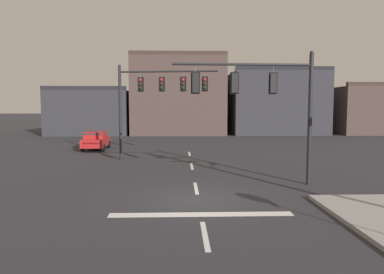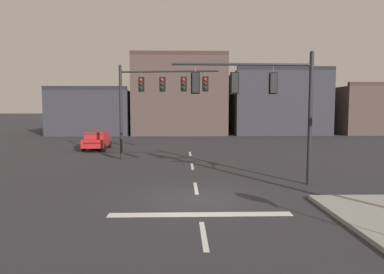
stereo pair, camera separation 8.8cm
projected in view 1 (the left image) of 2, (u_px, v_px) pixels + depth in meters
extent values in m
plane|color=#2B2B30|center=(198.00, 199.00, 14.21)|extent=(400.00, 400.00, 0.00)
cube|color=silver|center=(201.00, 214.00, 12.22)|extent=(6.40, 0.50, 0.01)
cube|color=silver|center=(205.00, 235.00, 10.23)|extent=(0.16, 2.40, 0.01)
cube|color=silver|center=(196.00, 188.00, 16.20)|extent=(0.16, 2.40, 0.01)
cube|color=silver|center=(192.00, 166.00, 22.18)|extent=(0.16, 2.40, 0.01)
cube|color=silver|center=(189.00, 154.00, 28.16)|extent=(0.16, 2.40, 0.01)
cylinder|color=black|center=(310.00, 120.00, 16.71)|extent=(0.20, 0.20, 6.21)
cylinder|color=black|center=(242.00, 64.00, 16.29)|extent=(6.55, 0.31, 0.12)
sphere|color=black|center=(312.00, 53.00, 16.45)|extent=(0.18, 0.18, 0.18)
cylinder|color=#56565B|center=(273.00, 70.00, 16.40)|extent=(0.03, 0.03, 0.35)
cube|color=black|center=(273.00, 83.00, 16.45)|extent=(0.31, 0.25, 0.90)
sphere|color=red|center=(272.00, 77.00, 16.56)|extent=(0.20, 0.20, 0.20)
sphere|color=#2D2314|center=(272.00, 83.00, 16.58)|extent=(0.20, 0.20, 0.20)
sphere|color=black|center=(272.00, 89.00, 16.61)|extent=(0.20, 0.20, 0.20)
cube|color=black|center=(273.00, 83.00, 16.43)|extent=(0.42, 0.04, 1.02)
cylinder|color=#56565B|center=(235.00, 69.00, 16.29)|extent=(0.03, 0.03, 0.35)
cube|color=black|center=(234.00, 83.00, 16.34)|extent=(0.31, 0.25, 0.90)
sphere|color=red|center=(234.00, 77.00, 16.45)|extent=(0.20, 0.20, 0.20)
sphere|color=#2D2314|center=(234.00, 83.00, 16.47)|extent=(0.20, 0.20, 0.20)
sphere|color=black|center=(234.00, 89.00, 16.49)|extent=(0.20, 0.20, 0.20)
cube|color=black|center=(235.00, 83.00, 16.32)|extent=(0.42, 0.04, 1.02)
cylinder|color=#56565B|center=(195.00, 69.00, 16.18)|extent=(0.03, 0.03, 0.35)
cube|color=black|center=(195.00, 83.00, 16.23)|extent=(0.31, 0.25, 0.90)
sphere|color=red|center=(195.00, 77.00, 16.34)|extent=(0.20, 0.20, 0.20)
sphere|color=#2D2314|center=(195.00, 83.00, 16.36)|extent=(0.20, 0.20, 0.20)
sphere|color=black|center=(195.00, 89.00, 16.38)|extent=(0.20, 0.20, 0.20)
cube|color=black|center=(195.00, 83.00, 16.21)|extent=(0.42, 0.04, 1.02)
cylinder|color=black|center=(120.00, 114.00, 24.79)|extent=(0.20, 0.20, 6.55)
cylinder|color=black|center=(168.00, 72.00, 24.21)|extent=(6.82, 1.00, 0.12)
sphere|color=black|center=(119.00, 66.00, 24.51)|extent=(0.18, 0.18, 0.18)
cylinder|color=#56565B|center=(141.00, 75.00, 24.42)|extent=(0.03, 0.03, 0.35)
cube|color=black|center=(141.00, 84.00, 24.47)|extent=(0.33, 0.28, 0.90)
sphere|color=red|center=(140.00, 80.00, 24.32)|extent=(0.20, 0.20, 0.20)
sphere|color=#2D2314|center=(140.00, 84.00, 24.34)|extent=(0.20, 0.20, 0.20)
sphere|color=black|center=(140.00, 88.00, 24.37)|extent=(0.20, 0.20, 0.20)
cube|color=black|center=(141.00, 84.00, 24.49)|extent=(0.42, 0.08, 1.02)
cylinder|color=#56565B|center=(162.00, 75.00, 24.28)|extent=(0.03, 0.03, 0.35)
cube|color=black|center=(162.00, 84.00, 24.33)|extent=(0.33, 0.28, 0.90)
sphere|color=red|center=(161.00, 80.00, 24.18)|extent=(0.20, 0.20, 0.20)
sphere|color=#2D2314|center=(161.00, 84.00, 24.20)|extent=(0.20, 0.20, 0.20)
sphere|color=black|center=(162.00, 88.00, 24.22)|extent=(0.20, 0.20, 0.20)
cube|color=black|center=(162.00, 84.00, 24.35)|extent=(0.42, 0.08, 1.02)
cylinder|color=#56565B|center=(183.00, 75.00, 24.13)|extent=(0.03, 0.03, 0.35)
cube|color=black|center=(183.00, 84.00, 24.19)|extent=(0.33, 0.28, 0.90)
sphere|color=red|center=(183.00, 80.00, 24.03)|extent=(0.20, 0.20, 0.20)
sphere|color=#2D2314|center=(183.00, 84.00, 24.06)|extent=(0.20, 0.20, 0.20)
sphere|color=black|center=(183.00, 88.00, 24.08)|extent=(0.20, 0.20, 0.20)
cube|color=black|center=(183.00, 84.00, 24.21)|extent=(0.42, 0.08, 1.02)
cylinder|color=#56565B|center=(205.00, 75.00, 23.99)|extent=(0.03, 0.03, 0.35)
cube|color=black|center=(205.00, 84.00, 24.05)|extent=(0.33, 0.28, 0.90)
sphere|color=red|center=(205.00, 80.00, 23.89)|extent=(0.20, 0.20, 0.20)
sphere|color=#2D2314|center=(205.00, 84.00, 23.92)|extent=(0.20, 0.20, 0.20)
sphere|color=black|center=(205.00, 88.00, 23.94)|extent=(0.20, 0.20, 0.20)
cube|color=black|center=(205.00, 84.00, 24.07)|extent=(0.42, 0.08, 1.02)
cube|color=#A81E1E|center=(96.00, 142.00, 30.83)|extent=(1.97, 4.47, 0.70)
cube|color=#A81E1E|center=(96.00, 135.00, 30.63)|extent=(1.69, 2.52, 0.56)
cube|color=#2D3842|center=(97.00, 134.00, 31.39)|extent=(1.53, 0.31, 0.47)
cube|color=#2D3842|center=(93.00, 136.00, 29.47)|extent=(1.53, 0.28, 0.46)
cylinder|color=black|center=(90.00, 144.00, 32.25)|extent=(0.24, 0.65, 0.64)
cylinder|color=black|center=(109.00, 144.00, 32.37)|extent=(0.24, 0.65, 0.64)
cylinder|color=black|center=(83.00, 148.00, 29.36)|extent=(0.24, 0.65, 0.64)
cylinder|color=black|center=(103.00, 148.00, 29.48)|extent=(0.24, 0.65, 0.64)
sphere|color=silver|center=(95.00, 139.00, 32.96)|extent=(0.16, 0.16, 0.16)
sphere|color=silver|center=(107.00, 139.00, 33.04)|extent=(0.16, 0.16, 0.16)
cube|color=maroon|center=(91.00, 143.00, 28.66)|extent=(1.37, 0.09, 0.12)
cube|color=#2D2D33|center=(95.00, 113.00, 50.38)|extent=(10.64, 11.83, 5.89)
cube|color=black|center=(84.00, 88.00, 44.52)|extent=(10.64, 0.60, 0.50)
cube|color=#473833|center=(179.00, 97.00, 50.32)|extent=(12.53, 11.30, 10.31)
cube|color=#3A2B26|center=(178.00, 53.00, 44.54)|extent=(12.53, 0.60, 0.50)
cube|color=#2D2D33|center=(273.00, 104.00, 50.78)|extent=(12.67, 11.18, 8.46)
cube|color=black|center=(285.00, 68.00, 45.14)|extent=(12.67, 0.60, 0.50)
cube|color=#473833|center=(358.00, 111.00, 51.00)|extent=(8.42, 10.64, 6.48)
cube|color=#3A2B26|center=(379.00, 84.00, 45.70)|extent=(8.42, 0.60, 0.50)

